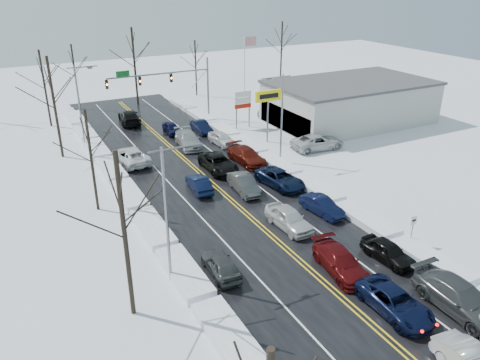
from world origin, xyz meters
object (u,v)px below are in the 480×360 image
dealership_building (349,102)px  tires_plus_sign (268,99)px  oncoming_car_0 (199,191)px  flagpole (246,67)px  traffic_signal_mast (171,81)px

dealership_building → tires_plus_sign: bearing=-171.5°
oncoming_car_0 → flagpole: bearing=-121.4°
tires_plus_sign → oncoming_car_0: (-12.16, -8.55, -4.99)m
flagpole → oncoming_car_0: size_ratio=2.39×
traffic_signal_mast → tires_plus_sign: bearing=-59.5°
tires_plus_sign → flagpole: bearing=71.6°
flagpole → oncoming_car_0: bearing=-126.7°
traffic_signal_mast → dealership_building: (20.53, -9.99, -2.82)m
traffic_signal_mast → flagpole: size_ratio=1.33×
tires_plus_sign → dealership_building: size_ratio=0.29×
flagpole → dealership_building: 15.24m
tires_plus_sign → oncoming_car_0: bearing=-144.9°
tires_plus_sign → dealership_building: tires_plus_sign is taller
tires_plus_sign → oncoming_car_0: 15.68m
dealership_building → oncoming_car_0: dealership_building is taller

